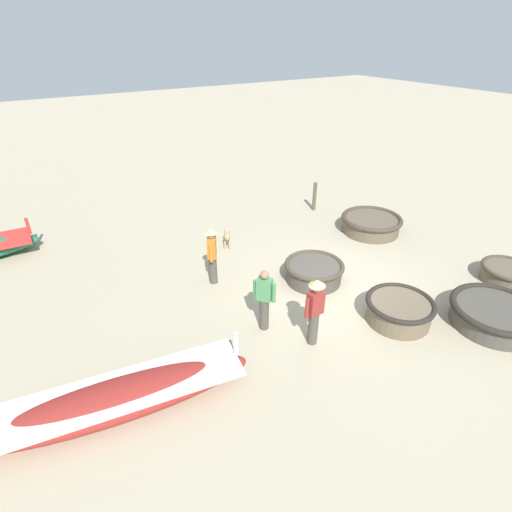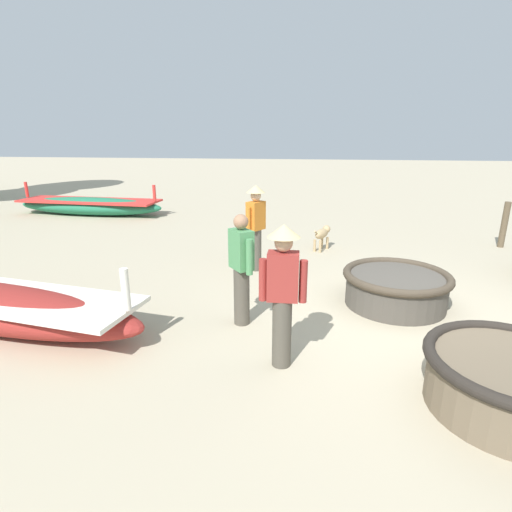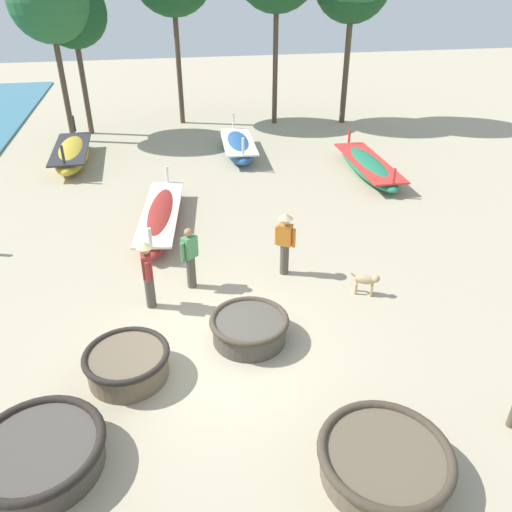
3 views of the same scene
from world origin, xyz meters
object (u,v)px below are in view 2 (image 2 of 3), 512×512
Objects in this scene: fisherman_hauling at (256,222)px; fisherman_with_hat at (283,288)px; fisherman_crouching at (241,267)px; coracle_far_left at (510,381)px; long_boat_white_hull at (90,206)px; dog at (322,234)px; coracle_upturned at (396,287)px; mooring_post_mid_beach at (504,225)px.

fisherman_with_hat is at bearing -166.82° from fisherman_hauling.
coracle_far_left is at bearing -117.06° from fisherman_crouching.
long_boat_white_hull is 3.07× the size of fisherman_with_hat.
fisherman_with_hat is 1.06× the size of fisherman_crouching.
coracle_upturned is at bearing -160.20° from dog.
long_boat_white_hull is 4.74× the size of mooring_post_mid_beach.
fisherman_crouching is at bearing 32.98° from fisherman_with_hat.
fisherman_crouching is at bearing 62.94° from coracle_far_left.
fisherman_with_hat is 5.04m from dog.
mooring_post_mid_beach is at bearing -78.65° from dog.
fisherman_with_hat is (0.48, 2.23, 0.64)m from coracle_far_left.
fisherman_with_hat reaches higher than dog.
long_boat_white_hull is 10.89m from fisherman_with_hat.
dog is (3.02, 1.09, 0.07)m from coracle_upturned.
fisherman_hauling reaches higher than long_boat_white_hull.
mooring_post_mid_beach is at bearing -65.74° from fisherman_hauling.
coracle_upturned is 0.98× the size of fisherman_with_hat.
fisherman_hauling is 1.54× the size of mooring_post_mid_beach.
mooring_post_mid_beach is (2.50, -5.54, -0.42)m from fisherman_hauling.
dog is at bearing 101.35° from mooring_post_mid_beach.
long_boat_white_hull is 8.29m from dog.
long_boat_white_hull is 3.07× the size of fisherman_hauling.
fisherman_hauling is 6.10m from mooring_post_mid_beach.
coracle_upturned is 0.32× the size of long_boat_white_hull.
long_boat_white_hull is 8.02m from fisherman_hauling.
long_boat_white_hull is at bearing 40.73° from fisherman_with_hat.
fisherman_hauling is 1.06× the size of fisherman_crouching.
fisherman_crouching is 7.26m from mooring_post_mid_beach.
coracle_far_left is at bearing -141.72° from fisherman_hauling.
fisherman_hauling is at bearing 141.47° from dog.
mooring_post_mid_beach is at bearing -21.91° from coracle_far_left.
fisherman_hauling reaches higher than fisherman_crouching.
coracle_upturned is 10.74m from long_boat_white_hull.
fisherman_with_hat reaches higher than long_boat_white_hull.
mooring_post_mid_beach is (6.31, -2.54, 0.22)m from coracle_far_left.
fisherman_hauling is at bearing 13.18° from fisherman_with_hat.
coracle_far_left is 5.72m from dog.
mooring_post_mid_beach is at bearing -39.08° from coracle_upturned.
coracle_far_left reaches higher than coracle_upturned.
long_boat_white_hull reaches higher than coracle_far_left.
long_boat_white_hull is at bearing 46.92° from coracle_far_left.
fisherman_crouching is at bearing -176.58° from fisherman_hauling.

